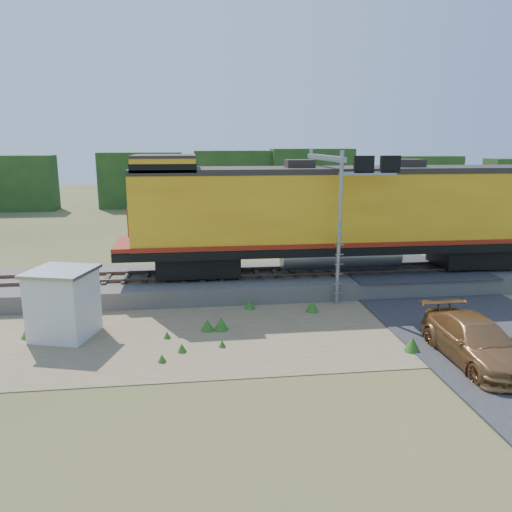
{
  "coord_description": "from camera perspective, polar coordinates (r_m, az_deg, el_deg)",
  "views": [
    {
      "loc": [
        -3.92,
        -17.59,
        7.17
      ],
      "look_at": [
        -1.33,
        3.0,
        2.4
      ],
      "focal_mm": 35.0,
      "sensor_mm": 36.0,
      "label": 1
    }
  ],
  "objects": [
    {
      "name": "ground",
      "position": [
        19.39,
        5.08,
        -8.81
      ],
      "size": [
        140.0,
        140.0,
        0.0
      ],
      "primitive_type": "plane",
      "color": "#475123",
      "rests_on": "ground"
    },
    {
      "name": "ballast",
      "position": [
        24.85,
        2.19,
        -2.87
      ],
      "size": [
        70.0,
        5.0,
        0.8
      ],
      "primitive_type": "cube",
      "color": "slate",
      "rests_on": "ground"
    },
    {
      "name": "rails",
      "position": [
        24.72,
        2.2,
        -1.8
      ],
      "size": [
        70.0,
        1.54,
        0.16
      ],
      "color": "brown",
      "rests_on": "ballast"
    },
    {
      "name": "dirt_shoulder",
      "position": [
        19.54,
        -1.04,
        -8.53
      ],
      "size": [
        26.0,
        8.0,
        0.03
      ],
      "primitive_type": "cube",
      "color": "#8C7754",
      "rests_on": "ground"
    },
    {
      "name": "road",
      "position": [
        22.48,
        22.5,
        -6.44
      ],
      "size": [
        7.0,
        66.0,
        0.86
      ],
      "color": "#38383A",
      "rests_on": "ground"
    },
    {
      "name": "tree_line_north",
      "position": [
        55.88,
        -3.16,
        8.72
      ],
      "size": [
        130.0,
        3.0,
        6.5
      ],
      "color": "#193D16",
      "rests_on": "ground"
    },
    {
      "name": "weed_clumps",
      "position": [
        19.09,
        -5.45,
        -9.18
      ],
      "size": [
        15.0,
        6.2,
        0.56
      ],
      "primitive_type": null,
      "color": "#2E641C",
      "rests_on": "ground"
    },
    {
      "name": "locomotive",
      "position": [
        24.82,
        9.11,
        4.82
      ],
      "size": [
        21.79,
        3.32,
        5.62
      ],
      "color": "black",
      "rests_on": "rails"
    },
    {
      "name": "shed",
      "position": [
        19.91,
        -21.15,
        -5.05
      ],
      "size": [
        2.72,
        2.72,
        2.6
      ],
      "rotation": [
        0.0,
        0.0,
        -0.28
      ],
      "color": "silver",
      "rests_on": "ground"
    },
    {
      "name": "signal_gantry",
      "position": [
        23.95,
        8.99,
        7.89
      ],
      "size": [
        2.7,
        6.2,
        6.81
      ],
      "color": "gray",
      "rests_on": "ground"
    },
    {
      "name": "car",
      "position": [
        18.27,
        23.82,
        -8.9
      ],
      "size": [
        2.02,
        4.95,
        1.43
      ],
      "primitive_type": "imported",
      "rotation": [
        0.0,
        0.0,
        -0.0
      ],
      "color": "#9E6A3A",
      "rests_on": "ground"
    }
  ]
}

